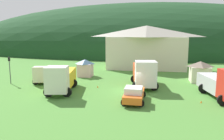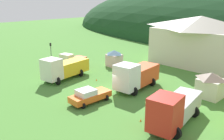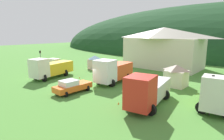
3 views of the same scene
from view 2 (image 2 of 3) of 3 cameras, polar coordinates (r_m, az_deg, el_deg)
The scene contains 12 objects.
ground_plane at distance 30.61m, azimuth -0.38°, elevation -5.10°, with size 200.00×200.00×0.00m, color #477F33.
depot_building at distance 44.19m, azimuth 19.79°, elevation 6.54°, with size 16.15×9.08×8.44m.
play_shed_cream at distance 30.68m, azimuth 22.11°, elevation -3.20°, with size 2.89×2.78×3.04m.
play_shed_pink at distance 41.47m, azimuth 0.51°, elevation 2.82°, with size 2.42×2.25×2.81m.
light_truck_cream at distance 41.45m, azimuth -9.39°, elevation 2.21°, with size 3.06×4.86×2.50m.
heavy_rig_striped at distance 35.39m, azimuth -11.28°, elevation 0.48°, with size 3.92×7.72×3.43m.
heavy_rig_white at distance 31.04m, azimuth 5.50°, elevation -1.24°, with size 3.83×7.41×3.66m.
crane_truck_red at distance 22.90m, azimuth 14.26°, elevation -8.75°, with size 3.95×8.26×3.53m.
service_pickup_orange at distance 27.42m, azimuth -5.32°, elevation -5.97°, with size 2.40×4.86×1.66m.
traffic_light_west at distance 44.17m, azimuth -14.12°, elevation 4.34°, with size 0.20×0.32×3.75m.
traffic_cone_near_pickup at distance 34.61m, azimuth -3.65°, elevation -2.52°, with size 0.36×0.36×0.54m, color orange.
traffic_cone_mid_row at distance 23.85m, azimuth 6.72°, elevation -11.85°, with size 0.36×0.36×0.48m, color orange.
Camera 2 is at (20.64, -19.58, 11.30)m, focal length 39.02 mm.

